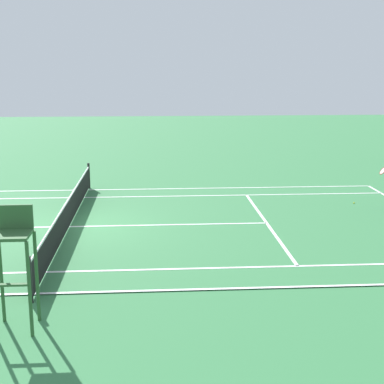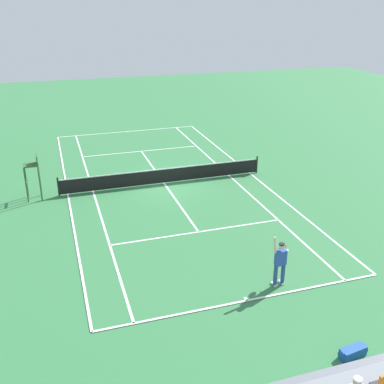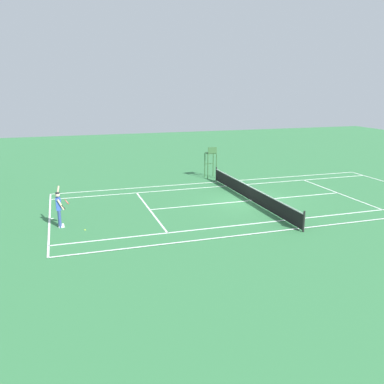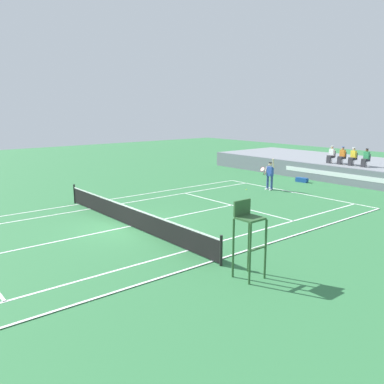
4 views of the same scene
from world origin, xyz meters
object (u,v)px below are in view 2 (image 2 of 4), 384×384
at_px(tennis_ball, 286,265).
at_px(umpire_chair, 33,172).
at_px(equipment_bag, 353,352).
at_px(tennis_player, 280,263).

bearing_deg(tennis_ball, umpire_chair, -46.74).
bearing_deg(equipment_bag, umpire_chair, -59.54).
distance_m(tennis_ball, umpire_chair, 14.08).
xyz_separation_m(umpire_chair, equipment_bag, (-9.05, 15.39, -1.40)).
bearing_deg(tennis_player, equipment_bag, 95.46).
height_order(tennis_ball, umpire_chair, umpire_chair).
height_order(tennis_player, umpire_chair, umpire_chair).
relative_size(tennis_player, equipment_bag, 2.23).
xyz_separation_m(tennis_player, equipment_bag, (-0.39, 4.04, -0.83)).
bearing_deg(tennis_ball, tennis_player, 50.96).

